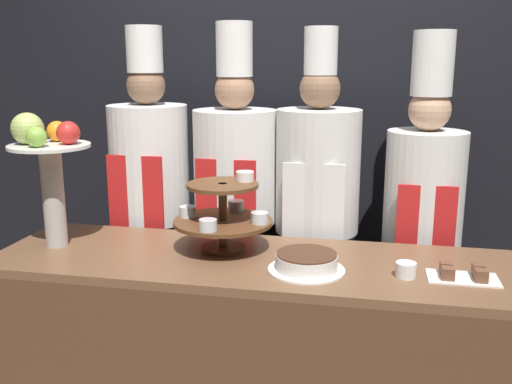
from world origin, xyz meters
name	(u,v)px	position (x,y,z in m)	size (l,w,h in m)	color
wall_back	(287,114)	(0.00, 1.27, 1.40)	(10.00, 0.06, 2.80)	black
buffet_counter	(251,362)	(0.00, 0.31, 0.46)	(2.09, 0.63, 0.91)	brown
tiered_stand	(224,213)	(-0.13, 0.40, 1.07)	(0.41, 0.41, 0.32)	brown
fruit_pedestal	(47,158)	(-0.86, 0.31, 1.29)	(0.33, 0.33, 0.57)	#B2ADA8
cake_round	(306,262)	(0.23, 0.22, 0.95)	(0.29, 0.29, 0.07)	white
cup_white	(406,270)	(0.60, 0.23, 0.94)	(0.07, 0.07, 0.06)	white
cake_square_tray	(463,274)	(0.80, 0.25, 0.93)	(0.25, 0.14, 0.05)	white
chef_left	(151,195)	(-0.65, 0.88, 1.01)	(0.40, 0.40, 1.85)	black
chef_center_left	(235,201)	(-0.20, 0.88, 1.00)	(0.41, 0.41, 1.86)	#28282D
chef_center_right	(317,206)	(0.21, 0.88, 0.99)	(0.40, 0.40, 1.84)	#38332D
chef_right	(422,216)	(0.70, 0.88, 0.97)	(0.36, 0.36, 1.82)	#38332D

